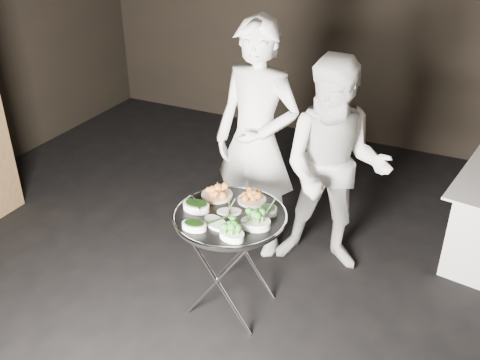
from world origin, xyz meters
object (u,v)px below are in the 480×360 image
at_px(serving_tray, 230,216).
at_px(waiter_right, 334,169).
at_px(tray_stand, 230,258).
at_px(waiter_left, 257,142).

distance_m(serving_tray, waiter_right, 0.91).
bearing_deg(serving_tray, tray_stand, 0.00).
relative_size(tray_stand, waiter_right, 0.45).
bearing_deg(waiter_right, serving_tray, -130.95).
relative_size(waiter_left, waiter_right, 1.12).
distance_m(serving_tray, waiter_left, 0.81).
distance_m(waiter_left, waiter_right, 0.62).
height_order(waiter_left, waiter_right, waiter_left).
xyz_separation_m(tray_stand, waiter_right, (0.45, 0.79, 0.41)).
bearing_deg(waiter_left, waiter_right, 6.33).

